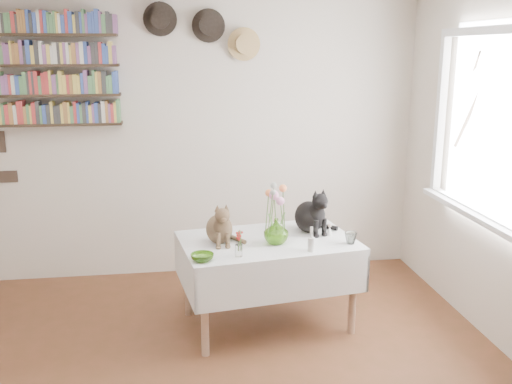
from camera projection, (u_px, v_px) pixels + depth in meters
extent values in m
cube|color=beige|center=(193.00, 137.00, 5.06)|extent=(4.04, 0.04, 2.54)
cube|color=white|center=(492.00, 126.00, 3.86)|extent=(0.01, 1.40, 1.20)
cube|color=white|center=(502.00, 30.00, 3.71)|extent=(0.06, 1.52, 0.06)
cube|color=white|center=(483.00, 215.00, 4.01)|extent=(0.06, 1.52, 0.06)
cube|color=white|center=(443.00, 114.00, 4.56)|extent=(0.06, 0.06, 1.20)
cube|color=white|center=(479.00, 216.00, 4.01)|extent=(0.12, 1.50, 0.04)
cube|color=white|center=(268.00, 243.00, 4.14)|extent=(1.34, 0.97, 0.05)
cylinder|color=#A47D61|center=(205.00, 314.00, 3.77)|extent=(0.05, 0.05, 0.61)
cylinder|color=#A47D61|center=(353.00, 294.00, 4.08)|extent=(0.05, 0.05, 0.61)
cylinder|color=#A47D61|center=(188.00, 278.00, 4.37)|extent=(0.05, 0.05, 0.61)
cylinder|color=#A47D61|center=(318.00, 263.00, 4.67)|extent=(0.05, 0.05, 0.61)
imported|color=#83C23B|center=(276.00, 231.00, 4.03)|extent=(0.21, 0.21, 0.18)
imported|color=#83C23B|center=(202.00, 257.00, 3.72)|extent=(0.17, 0.17, 0.05)
imported|color=white|center=(351.00, 238.00, 4.04)|extent=(0.10, 0.10, 0.08)
cylinder|color=white|center=(311.00, 245.00, 3.88)|extent=(0.05, 0.05, 0.10)
cylinder|color=white|center=(311.00, 232.00, 3.86)|extent=(0.02, 0.02, 0.08)
cylinder|color=white|center=(239.00, 251.00, 3.79)|extent=(0.05, 0.05, 0.08)
cone|color=white|center=(330.00, 231.00, 4.23)|extent=(0.05, 0.05, 0.07)
sphere|color=beige|center=(330.00, 225.00, 4.22)|extent=(0.03, 0.03, 0.03)
cylinder|color=#4C7233|center=(272.00, 216.00, 4.01)|extent=(0.01, 0.01, 0.30)
sphere|color=pink|center=(272.00, 196.00, 3.97)|extent=(0.07, 0.07, 0.07)
cylinder|color=#4C7233|center=(282.00, 220.00, 4.00)|extent=(0.01, 0.01, 0.26)
sphere|color=pink|center=(283.00, 202.00, 3.96)|extent=(0.06, 0.06, 0.06)
cylinder|color=#4C7233|center=(284.00, 212.00, 4.04)|extent=(0.01, 0.01, 0.34)
sphere|color=#FF8C49|center=(284.00, 189.00, 4.00)|extent=(0.06, 0.06, 0.06)
cylinder|color=#4C7233|center=(267.00, 215.00, 4.03)|extent=(0.01, 0.01, 0.31)
sphere|color=#FF8C49|center=(267.00, 193.00, 4.00)|extent=(0.05, 0.05, 0.05)
cylinder|color=#4C7233|center=(275.00, 210.00, 4.04)|extent=(0.01, 0.01, 0.37)
sphere|color=#999E93|center=(275.00, 185.00, 4.00)|extent=(0.04, 0.04, 0.04)
cylinder|color=#4C7233|center=(270.00, 216.00, 3.97)|extent=(0.01, 0.01, 0.33)
sphere|color=#999E93|center=(270.00, 193.00, 3.93)|extent=(0.04, 0.04, 0.04)
cube|color=#2F2215|center=(61.00, 124.00, 4.76)|extent=(1.00, 0.16, 0.02)
cube|color=#2F2215|center=(59.00, 95.00, 4.70)|extent=(1.00, 0.16, 0.02)
cube|color=#2F2215|center=(56.00, 65.00, 4.64)|extent=(1.00, 0.16, 0.02)
cube|color=#2F2215|center=(54.00, 35.00, 4.59)|extent=(1.00, 0.16, 0.02)
cylinder|color=black|center=(160.00, 19.00, 4.72)|extent=(0.28, 0.02, 0.28)
cylinder|color=black|center=(160.00, 19.00, 4.68)|extent=(0.16, 0.08, 0.16)
cylinder|color=black|center=(208.00, 26.00, 4.79)|extent=(0.28, 0.02, 0.28)
cylinder|color=black|center=(209.00, 25.00, 4.75)|extent=(0.16, 0.08, 0.16)
cylinder|color=tan|center=(244.00, 44.00, 4.87)|extent=(0.28, 0.02, 0.28)
cylinder|color=tan|center=(244.00, 44.00, 4.83)|extent=(0.16, 0.08, 0.16)
cube|color=#38281E|center=(6.00, 177.00, 4.87)|extent=(0.18, 0.02, 0.10)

